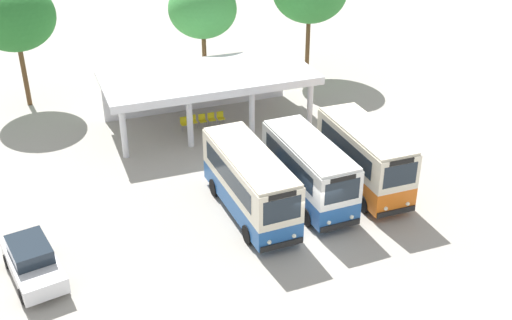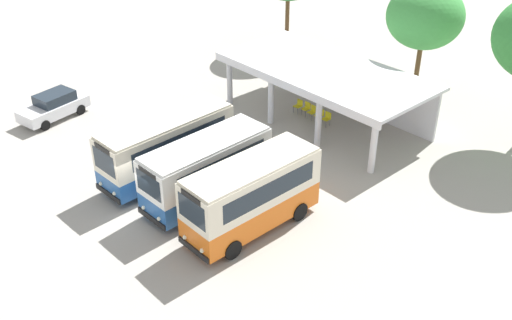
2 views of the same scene
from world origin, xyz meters
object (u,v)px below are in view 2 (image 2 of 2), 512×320
Objects in this scene: waiting_chair_second_from_end at (306,108)px; waiting_chair_fifth_seat at (327,118)px; city_bus_second_in_row at (207,168)px; city_bus_middle_cream at (252,193)px; waiting_chair_fourth_seat at (320,114)px; city_bus_nearest_orange at (167,145)px; parked_car_flank at (54,106)px; waiting_chair_end_by_column at (299,105)px; waiting_chair_middle_seat at (313,111)px.

waiting_chair_fifth_seat is at bearing -3.07° from waiting_chair_second_from_end.
city_bus_second_in_row is 3.14m from city_bus_middle_cream.
city_bus_middle_cream reaches higher than waiting_chair_second_from_end.
waiting_chair_fifth_seat is (0.59, -0.03, 0.00)m from waiting_chair_fourth_seat.
waiting_chair_second_from_end is at bearing 176.75° from waiting_chair_fourth_seat.
city_bus_middle_cream is 7.77× the size of waiting_chair_second_from_end.
city_bus_nearest_orange is 10.25m from parked_car_flank.
waiting_chair_fifth_seat is (2.37, -0.01, 0.00)m from waiting_chair_end_by_column.
parked_car_flank is (-10.11, -1.40, -0.97)m from city_bus_nearest_orange.
city_bus_nearest_orange reaches higher than parked_car_flank.
waiting_chair_end_by_column is (9.57, 11.65, -0.30)m from parked_car_flank.
parked_car_flank is 5.23× the size of waiting_chair_fifth_seat.
city_bus_second_in_row is at bearing 1.88° from city_bus_nearest_orange.
waiting_chair_fourth_seat is (-5.04, 10.10, -1.36)m from city_bus_middle_cream.
city_bus_middle_cream reaches higher than city_bus_second_in_row.
city_bus_middle_cream is 7.77× the size of waiting_chair_fifth_seat.
city_bus_nearest_orange is at bearing -93.58° from waiting_chair_middle_seat.
city_bus_middle_cream is at bearing -66.20° from waiting_chair_fifth_seat.
city_bus_middle_cream is at bearing -55.96° from waiting_chair_end_by_column.
waiting_chair_fourth_seat is at bearing -3.25° from waiting_chair_second_from_end.
city_bus_nearest_orange is 8.66× the size of waiting_chair_fifth_seat.
waiting_chair_fifth_seat is at bearing 79.89° from city_bus_nearest_orange.
city_bus_nearest_orange is 3.14m from city_bus_second_in_row.
waiting_chair_fifth_seat is (-4.44, 10.07, -1.36)m from city_bus_middle_cream.
city_bus_middle_cream is 7.77× the size of waiting_chair_fourth_seat.
waiting_chair_fourth_seat is at bearing 83.14° from city_bus_nearest_orange.
city_bus_second_in_row is 10.42m from waiting_chair_fourth_seat.
city_bus_nearest_orange is 8.66× the size of waiting_chair_end_by_column.
city_bus_nearest_orange is 8.66× the size of waiting_chair_middle_seat.
city_bus_middle_cream is 16.49m from parked_car_flank.
parked_car_flank reaches higher than waiting_chair_end_by_column.
waiting_chair_end_by_column is at bearing -179.32° from waiting_chair_fourth_seat.
city_bus_second_in_row reaches higher than waiting_chair_fifth_seat.
waiting_chair_middle_seat is 1.18m from waiting_chair_fifth_seat.
waiting_chair_second_from_end is at bearing 89.71° from city_bus_nearest_orange.
waiting_chair_end_by_column is 1.00× the size of waiting_chair_fifth_seat.
city_bus_nearest_orange reaches higher than waiting_chair_fourth_seat.
waiting_chair_end_by_column is 0.60m from waiting_chair_second_from_end.
waiting_chair_middle_seat is at bearing 103.77° from city_bus_second_in_row.
waiting_chair_fifth_seat is at bearing 97.35° from city_bus_second_in_row.
city_bus_middle_cream is 12.24m from waiting_chair_end_by_column.
waiting_chair_fifth_seat is at bearing 44.27° from parked_car_flank.
city_bus_second_in_row is 13.37m from parked_car_flank.
city_bus_second_in_row is at bearing -76.23° from waiting_chair_middle_seat.
waiting_chair_second_from_end and waiting_chair_fifth_seat have the same top height.
waiting_chair_middle_seat is at bearing 1.11° from waiting_chair_end_by_column.
parked_car_flank is at bearing -174.54° from city_bus_middle_cream.
city_bus_middle_cream is 7.77× the size of waiting_chair_middle_seat.
parked_car_flank is at bearing -173.55° from city_bus_second_in_row.
parked_car_flank is at bearing -135.73° from waiting_chair_fifth_seat.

